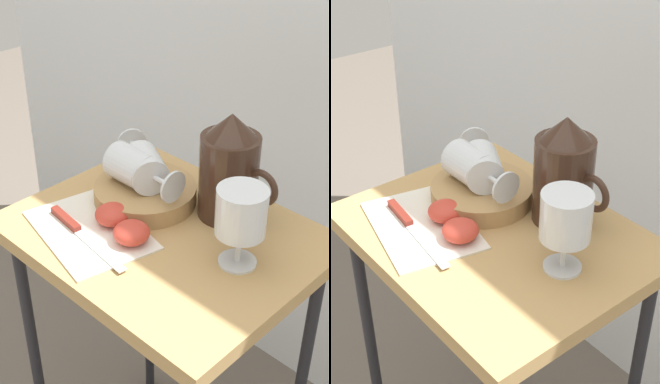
# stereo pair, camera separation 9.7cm
# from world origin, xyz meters

# --- Properties ---
(table) EXTENTS (0.53, 0.42, 0.73)m
(table) POSITION_xyz_m (0.00, 0.00, 0.65)
(table) COLOR tan
(table) RESTS_ON ground_plane
(linen_napkin) EXTENTS (0.26, 0.21, 0.00)m
(linen_napkin) POSITION_xyz_m (-0.09, -0.09, 0.74)
(linen_napkin) COLOR silver
(linen_napkin) RESTS_ON table
(basket_tray) EXTENTS (0.20, 0.20, 0.03)m
(basket_tray) POSITION_xyz_m (-0.09, 0.04, 0.75)
(basket_tray) COLOR #AD8451
(basket_tray) RESTS_ON table
(pitcher) EXTENTS (0.16, 0.11, 0.20)m
(pitcher) POSITION_xyz_m (0.05, 0.12, 0.82)
(pitcher) COLOR #382319
(pitcher) RESTS_ON table
(wine_glass_upright) EXTENTS (0.08, 0.08, 0.14)m
(wine_glass_upright) POSITION_xyz_m (0.15, 0.02, 0.83)
(wine_glass_upright) COLOR silver
(wine_glass_upright) RESTS_ON table
(wine_glass_tipped_near) EXTENTS (0.17, 0.13, 0.07)m
(wine_glass_tipped_near) POSITION_xyz_m (-0.10, 0.05, 0.80)
(wine_glass_tipped_near) COLOR silver
(wine_glass_tipped_near) RESTS_ON basket_tray
(wine_glass_tipped_far) EXTENTS (0.15, 0.07, 0.07)m
(wine_glass_tipped_far) POSITION_xyz_m (-0.11, 0.03, 0.80)
(wine_glass_tipped_far) COLOR silver
(wine_glass_tipped_far) RESTS_ON basket_tray
(apple_half_left) EXTENTS (0.06, 0.06, 0.04)m
(apple_half_left) POSITION_xyz_m (-0.08, -0.05, 0.76)
(apple_half_left) COLOR #CC3D2D
(apple_half_left) RESTS_ON linen_napkin
(apple_half_right) EXTENTS (0.06, 0.06, 0.04)m
(apple_half_right) POSITION_xyz_m (-0.01, -0.07, 0.76)
(apple_half_right) COLOR #CC3D2D
(apple_half_right) RESTS_ON linen_napkin
(knife) EXTENTS (0.22, 0.04, 0.01)m
(knife) POSITION_xyz_m (-0.11, -0.12, 0.74)
(knife) COLOR silver
(knife) RESTS_ON linen_napkin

